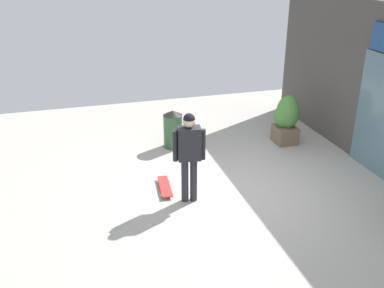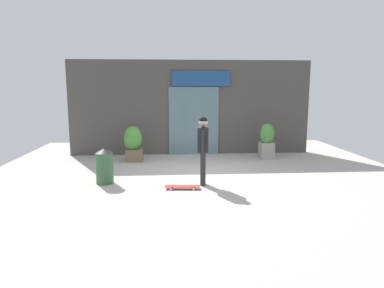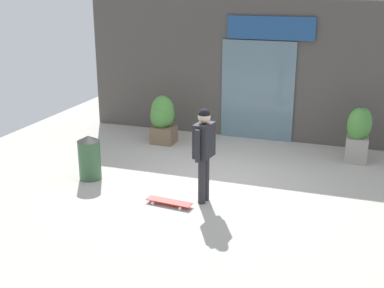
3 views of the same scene
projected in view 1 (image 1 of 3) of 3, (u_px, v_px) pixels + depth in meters
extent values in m
plane|color=#B2ADA3|center=(240.00, 192.00, 8.50)|extent=(12.00, 12.00, 0.00)
cylinder|color=#28282D|center=(185.00, 180.00, 8.04)|extent=(0.13, 0.13, 0.85)
cylinder|color=#28282D|center=(194.00, 180.00, 8.06)|extent=(0.13, 0.13, 0.85)
cube|color=#232328|center=(189.00, 143.00, 7.75)|extent=(0.31, 0.44, 0.60)
cylinder|color=#232328|center=(175.00, 146.00, 7.73)|extent=(0.09, 0.09, 0.57)
cylinder|color=#232328|center=(203.00, 144.00, 7.80)|extent=(0.09, 0.09, 0.57)
sphere|color=beige|center=(189.00, 121.00, 7.59)|extent=(0.22, 0.22, 0.22)
sphere|color=black|center=(189.00, 119.00, 7.57)|extent=(0.21, 0.21, 0.21)
cube|color=red|center=(165.00, 186.00, 8.57)|extent=(0.85, 0.28, 0.02)
cylinder|color=silver|center=(158.00, 182.00, 8.81)|extent=(0.06, 0.03, 0.05)
cylinder|color=silver|center=(169.00, 181.00, 8.84)|extent=(0.06, 0.03, 0.05)
cylinder|color=silver|center=(161.00, 195.00, 8.32)|extent=(0.06, 0.03, 0.05)
cylinder|color=silver|center=(173.00, 194.00, 8.36)|extent=(0.06, 0.03, 0.05)
cube|color=brown|center=(285.00, 134.00, 10.61)|extent=(0.54, 0.50, 0.41)
ellipsoid|color=#4C8C3D|center=(284.00, 116.00, 10.48)|extent=(0.51, 0.49, 0.59)
ellipsoid|color=#4C8C3D|center=(288.00, 112.00, 10.44)|extent=(0.58, 0.53, 0.81)
cylinder|color=#335938|center=(173.00, 131.00, 10.31)|extent=(0.44, 0.44, 0.79)
cone|color=black|center=(173.00, 113.00, 10.13)|extent=(0.45, 0.45, 0.11)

